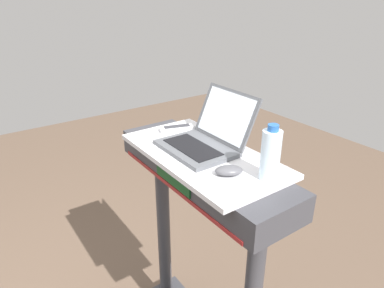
{
  "coord_description": "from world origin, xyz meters",
  "views": [
    {
      "loc": [
        1.02,
        -0.07,
        1.8
      ],
      "look_at": [
        0.0,
        0.65,
        1.24
      ],
      "focal_mm": 32.56,
      "sensor_mm": 36.0,
      "label": 1
    }
  ],
  "objects_px": {
    "laptop": "(206,137)",
    "water_bottle": "(271,154)",
    "tv_remote": "(177,128)",
    "computer_mouse": "(229,171)"
  },
  "relations": [
    {
      "from": "computer_mouse",
      "to": "tv_remote",
      "type": "distance_m",
      "value": 0.47
    },
    {
      "from": "tv_remote",
      "to": "water_bottle",
      "type": "bearing_deg",
      "value": 1.67
    },
    {
      "from": "computer_mouse",
      "to": "water_bottle",
      "type": "relative_size",
      "value": 0.5
    },
    {
      "from": "laptop",
      "to": "computer_mouse",
      "type": "distance_m",
      "value": 0.25
    },
    {
      "from": "computer_mouse",
      "to": "tv_remote",
      "type": "bearing_deg",
      "value": -160.62
    },
    {
      "from": "laptop",
      "to": "computer_mouse",
      "type": "relative_size",
      "value": 3.15
    },
    {
      "from": "computer_mouse",
      "to": "water_bottle",
      "type": "distance_m",
      "value": 0.16
    },
    {
      "from": "computer_mouse",
      "to": "water_bottle",
      "type": "xyz_separation_m",
      "value": [
        0.1,
        0.1,
        0.08
      ]
    },
    {
      "from": "laptop",
      "to": "water_bottle",
      "type": "relative_size",
      "value": 1.57
    },
    {
      "from": "laptop",
      "to": "water_bottle",
      "type": "xyz_separation_m",
      "value": [
        0.33,
        0.02,
        0.05
      ]
    }
  ]
}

